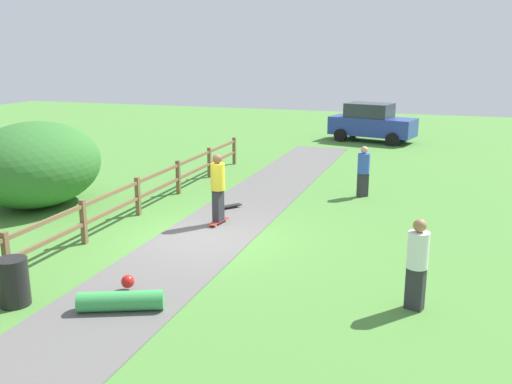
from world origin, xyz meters
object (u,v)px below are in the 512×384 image
(bush_large, at_px, (36,164))
(skater_fallen, at_px, (121,299))
(bystander_white, at_px, (417,260))
(parked_car_blue, at_px, (372,122))
(skater_riding, at_px, (218,185))
(skateboard_loose, at_px, (229,206))
(trash_bin, at_px, (13,282))
(bystander_blue, at_px, (363,169))

(bush_large, height_order, skater_fallen, bush_large)
(bystander_white, xyz_separation_m, parked_car_blue, (-3.29, 19.11, 0.02))
(skater_riding, height_order, skateboard_loose, skater_riding)
(bush_large, bearing_deg, bystander_white, -18.09)
(trash_bin, xyz_separation_m, skateboard_loose, (1.42, 7.27, -0.36))
(skater_riding, bearing_deg, bystander_blue, 52.62)
(skater_fallen, relative_size, skateboard_loose, 2.06)
(skater_fallen, height_order, bystander_white, bystander_white)
(skater_riding, xyz_separation_m, bystander_white, (5.31, -3.58, -0.16))
(bush_large, xyz_separation_m, skater_fallen, (6.14, -5.38, -1.06))
(trash_bin, bearing_deg, bystander_white, 17.26)
(parked_car_blue, bearing_deg, skater_riding, -97.43)
(skater_riding, bearing_deg, parked_car_blue, 82.57)
(parked_car_blue, bearing_deg, trash_bin, -99.93)
(skater_riding, distance_m, bystander_white, 6.41)
(bystander_blue, bearing_deg, skateboard_loose, -142.20)
(bush_large, distance_m, trash_bin, 7.21)
(skater_fallen, xyz_separation_m, parked_car_blue, (1.75, 20.85, 0.76))
(bush_large, xyz_separation_m, skater_riding, (5.87, -0.07, -0.17))
(skater_riding, bearing_deg, skateboard_loose, 100.66)
(bush_large, height_order, skater_riding, bush_large)
(bush_large, relative_size, parked_car_blue, 0.95)
(bystander_blue, xyz_separation_m, bystander_white, (2.08, -7.82, 0.05))
(parked_car_blue, bearing_deg, bush_large, -117.04)
(trash_bin, height_order, bystander_white, bystander_white)
(bush_large, xyz_separation_m, skateboard_loose, (5.58, 1.44, -1.18))
(bystander_white, bearing_deg, skater_riding, 146.03)
(skater_riding, relative_size, skater_fallen, 1.24)
(trash_bin, distance_m, bystander_white, 7.36)
(skateboard_loose, height_order, bystander_blue, bystander_blue)
(trash_bin, height_order, skateboard_loose, trash_bin)
(skater_fallen, relative_size, bystander_blue, 0.95)
(bystander_blue, bearing_deg, skater_riding, -127.38)
(bystander_white, bearing_deg, bystander_blue, 104.87)
(trash_bin, bearing_deg, skater_fallen, 12.80)
(trash_bin, distance_m, skateboard_loose, 7.41)
(bush_large, height_order, skateboard_loose, bush_large)
(trash_bin, height_order, bystander_blue, bystander_blue)
(skater_fallen, height_order, parked_car_blue, parked_car_blue)
(skateboard_loose, bearing_deg, bystander_white, -42.27)
(trash_bin, bearing_deg, parked_car_blue, 80.07)
(skater_fallen, height_order, skateboard_loose, skater_fallen)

